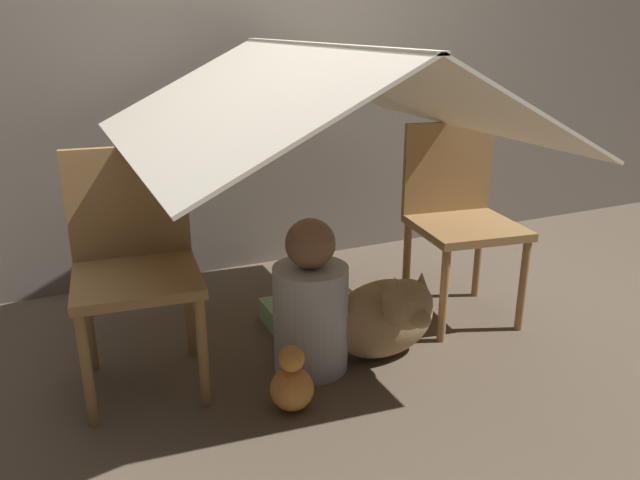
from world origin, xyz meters
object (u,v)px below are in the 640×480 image
at_px(person_front, 311,307).
at_px(dog, 387,316).
at_px(chair_right, 459,211).
at_px(chair_left, 134,258).

relative_size(person_front, dog, 1.35).
bearing_deg(person_front, dog, -13.32).
relative_size(chair_right, dog, 1.91).
distance_m(chair_left, dog, 0.99).
bearing_deg(chair_right, person_front, -158.21).
bearing_deg(dog, chair_right, 27.68).
bearing_deg(chair_right, chair_left, -171.95).
bearing_deg(chair_left, person_front, -12.31).
xyz_separation_m(chair_left, chair_right, (1.43, -0.00, 0.00)).
relative_size(chair_left, person_front, 1.42).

